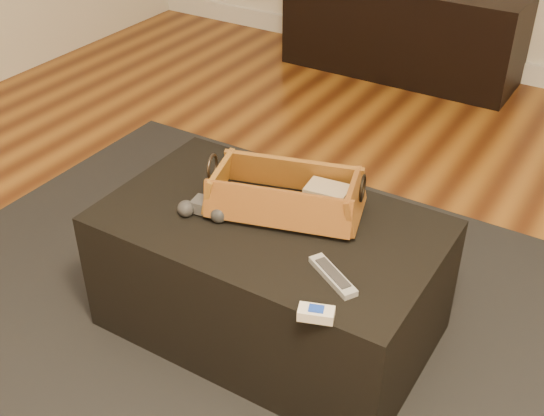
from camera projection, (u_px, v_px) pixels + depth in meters
The scene contains 11 objects.
floor at pixel (255, 401), 1.99m from camera, with size 5.00×5.50×0.01m, color brown.
baseboard at pixel (513, 71), 3.89m from camera, with size 5.00×0.04×0.12m, color white.
media_cabinet at pixel (403, 29), 3.89m from camera, with size 1.33×0.45×0.52m, color black.
area_rug at pixel (262, 335), 2.20m from camera, with size 2.60×2.00×0.01m, color black.
ottoman at pixel (270, 275), 2.12m from camera, with size 1.00×0.60×0.42m, color black.
tv_remote at pixel (276, 205), 2.01m from camera, with size 0.24×0.05×0.02m, color black.
cloth_bundle at pixel (327, 197), 2.01m from camera, with size 0.12×0.09×0.07m, color tan.
wicker_basket at pixel (285, 196), 2.01m from camera, with size 0.50×0.35×0.16m.
game_controller at pixel (204, 209), 2.00m from camera, with size 0.16×0.11×0.05m.
silver_remote at pixel (333, 276), 1.77m from camera, with size 0.17×0.13×0.02m.
cream_gadget at pixel (316, 313), 1.64m from camera, with size 0.10×0.07×0.03m.
Camera 1 is at (0.74, -1.12, 1.57)m, focal length 45.00 mm.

